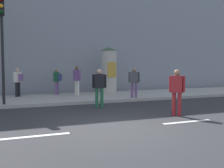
{
  "coord_description": "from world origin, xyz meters",
  "views": [
    {
      "loc": [
        -3.12,
        -7.17,
        1.86
      ],
      "look_at": [
        0.55,
        2.0,
        1.16
      ],
      "focal_mm": 43.34,
      "sensor_mm": 36.0,
      "label": 1
    }
  ],
  "objects_px": {
    "pedestrian_near_pole": "(57,79)",
    "pedestrian_with_bag": "(18,80)",
    "traffic_light": "(2,34)",
    "pedestrian_tallest": "(177,89)",
    "pedestrian_with_backpack": "(99,85)",
    "poster_column": "(109,70)",
    "pedestrian_in_red_top": "(77,78)",
    "pedestrian_in_dark_shirt": "(134,80)"
  },
  "relations": [
    {
      "from": "pedestrian_tallest",
      "to": "pedestrian_in_red_top",
      "type": "height_order",
      "value": "pedestrian_in_red_top"
    },
    {
      "from": "poster_column",
      "to": "pedestrian_with_bag",
      "type": "bearing_deg",
      "value": 179.65
    },
    {
      "from": "pedestrian_tallest",
      "to": "pedestrian_in_dark_shirt",
      "type": "relative_size",
      "value": 1.09
    },
    {
      "from": "traffic_light",
      "to": "pedestrian_in_red_top",
      "type": "relative_size",
      "value": 2.75
    },
    {
      "from": "pedestrian_with_backpack",
      "to": "pedestrian_with_bag",
      "type": "relative_size",
      "value": 1.09
    },
    {
      "from": "pedestrian_in_red_top",
      "to": "pedestrian_with_bag",
      "type": "xyz_separation_m",
      "value": [
        -3.08,
        0.59,
        -0.04
      ]
    },
    {
      "from": "pedestrian_near_pole",
      "to": "pedestrian_with_bag",
      "type": "xyz_separation_m",
      "value": [
        -2.12,
        -0.18,
        0.05
      ]
    },
    {
      "from": "poster_column",
      "to": "pedestrian_tallest",
      "type": "bearing_deg",
      "value": -90.74
    },
    {
      "from": "pedestrian_tallest",
      "to": "pedestrian_in_dark_shirt",
      "type": "xyz_separation_m",
      "value": [
        0.47,
        4.43,
        0.06
      ]
    },
    {
      "from": "pedestrian_in_dark_shirt",
      "to": "pedestrian_in_red_top",
      "type": "bearing_deg",
      "value": 140.56
    },
    {
      "from": "pedestrian_tallest",
      "to": "pedestrian_in_red_top",
      "type": "bearing_deg",
      "value": 107.45
    },
    {
      "from": "traffic_light",
      "to": "pedestrian_tallest",
      "type": "bearing_deg",
      "value": -35.97
    },
    {
      "from": "poster_column",
      "to": "pedestrian_with_bag",
      "type": "distance_m",
      "value": 5.24
    },
    {
      "from": "poster_column",
      "to": "pedestrian_in_red_top",
      "type": "xyz_separation_m",
      "value": [
        -2.13,
        -0.56,
        -0.45
      ]
    },
    {
      "from": "pedestrian_tallest",
      "to": "pedestrian_near_pole",
      "type": "height_order",
      "value": "pedestrian_tallest"
    },
    {
      "from": "traffic_light",
      "to": "pedestrian_with_backpack",
      "type": "relative_size",
      "value": 2.69
    },
    {
      "from": "pedestrian_tallest",
      "to": "poster_column",
      "type": "bearing_deg",
      "value": 89.26
    },
    {
      "from": "traffic_light",
      "to": "poster_column",
      "type": "xyz_separation_m",
      "value": [
        5.94,
        2.81,
        -1.62
      ]
    },
    {
      "from": "pedestrian_near_pole",
      "to": "pedestrian_with_backpack",
      "type": "bearing_deg",
      "value": -76.48
    },
    {
      "from": "pedestrian_near_pole",
      "to": "pedestrian_with_bag",
      "type": "relative_size",
      "value": 0.96
    },
    {
      "from": "poster_column",
      "to": "pedestrian_with_bag",
      "type": "relative_size",
      "value": 1.79
    },
    {
      "from": "traffic_light",
      "to": "pedestrian_in_red_top",
      "type": "xyz_separation_m",
      "value": [
        3.8,
        2.26,
        -2.07
      ]
    },
    {
      "from": "pedestrian_in_red_top",
      "to": "poster_column",
      "type": "bearing_deg",
      "value": 14.61
    },
    {
      "from": "pedestrian_with_backpack",
      "to": "pedestrian_in_dark_shirt",
      "type": "height_order",
      "value": "pedestrian_in_dark_shirt"
    },
    {
      "from": "pedestrian_in_red_top",
      "to": "pedestrian_with_bag",
      "type": "height_order",
      "value": "pedestrian_in_red_top"
    },
    {
      "from": "pedestrian_tallest",
      "to": "pedestrian_in_red_top",
      "type": "distance_m",
      "value": 6.81
    },
    {
      "from": "traffic_light",
      "to": "pedestrian_with_bag",
      "type": "distance_m",
      "value": 3.61
    },
    {
      "from": "pedestrian_with_backpack",
      "to": "pedestrian_near_pole",
      "type": "height_order",
      "value": "pedestrian_with_backpack"
    },
    {
      "from": "pedestrian_tallest",
      "to": "pedestrian_in_red_top",
      "type": "relative_size",
      "value": 1.03
    },
    {
      "from": "pedestrian_near_pole",
      "to": "pedestrian_in_dark_shirt",
      "type": "height_order",
      "value": "pedestrian_in_dark_shirt"
    },
    {
      "from": "poster_column",
      "to": "pedestrian_near_pole",
      "type": "bearing_deg",
      "value": 175.99
    },
    {
      "from": "pedestrian_with_backpack",
      "to": "pedestrian_tallest",
      "type": "bearing_deg",
      "value": -56.12
    },
    {
      "from": "poster_column",
      "to": "pedestrian_in_dark_shirt",
      "type": "relative_size",
      "value": 1.79
    },
    {
      "from": "poster_column",
      "to": "pedestrian_in_dark_shirt",
      "type": "xyz_separation_m",
      "value": [
        0.38,
        -2.63,
        -0.5
      ]
    },
    {
      "from": "pedestrian_with_backpack",
      "to": "pedestrian_in_dark_shirt",
      "type": "relative_size",
      "value": 1.08
    },
    {
      "from": "traffic_light",
      "to": "pedestrian_with_bag",
      "type": "xyz_separation_m",
      "value": [
        0.72,
        2.84,
        -2.1
      ]
    },
    {
      "from": "pedestrian_tallest",
      "to": "pedestrian_with_bag",
      "type": "distance_m",
      "value": 8.75
    },
    {
      "from": "pedestrian_near_pole",
      "to": "pedestrian_with_bag",
      "type": "height_order",
      "value": "pedestrian_with_bag"
    },
    {
      "from": "pedestrian_near_pole",
      "to": "pedestrian_in_dark_shirt",
      "type": "distance_m",
      "value": 4.49
    },
    {
      "from": "pedestrian_in_dark_shirt",
      "to": "pedestrian_with_bag",
      "type": "relative_size",
      "value": 1.0
    },
    {
      "from": "traffic_light",
      "to": "poster_column",
      "type": "bearing_deg",
      "value": 25.36
    },
    {
      "from": "pedestrian_with_backpack",
      "to": "pedestrian_in_dark_shirt",
      "type": "distance_m",
      "value": 2.86
    }
  ]
}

